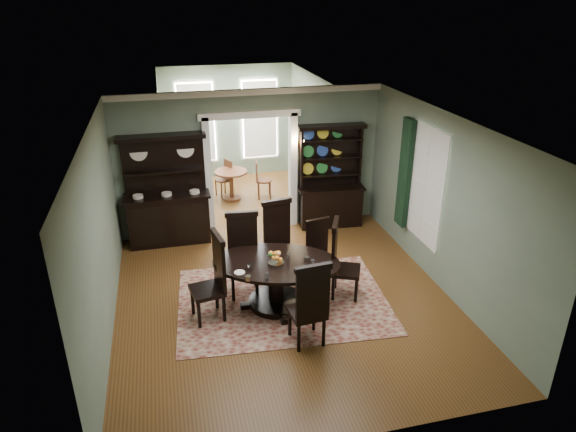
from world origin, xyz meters
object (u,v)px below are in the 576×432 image
at_px(dining_table, 276,275).
at_px(parlor_table, 231,181).
at_px(sideboard, 168,206).
at_px(welsh_dresser, 330,190).

xyz_separation_m(dining_table, parlor_table, (-0.06, 4.77, -0.08)).
distance_m(sideboard, parlor_table, 2.51).
bearing_deg(sideboard, parlor_table, 51.43).
height_order(sideboard, welsh_dresser, sideboard).
bearing_deg(dining_table, welsh_dresser, 75.98).
height_order(welsh_dresser, parlor_table, welsh_dresser).
bearing_deg(welsh_dresser, sideboard, -175.35).
bearing_deg(sideboard, dining_table, -60.30).
bearing_deg(parlor_table, welsh_dresser, -45.48).
bearing_deg(welsh_dresser, dining_table, -118.54).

